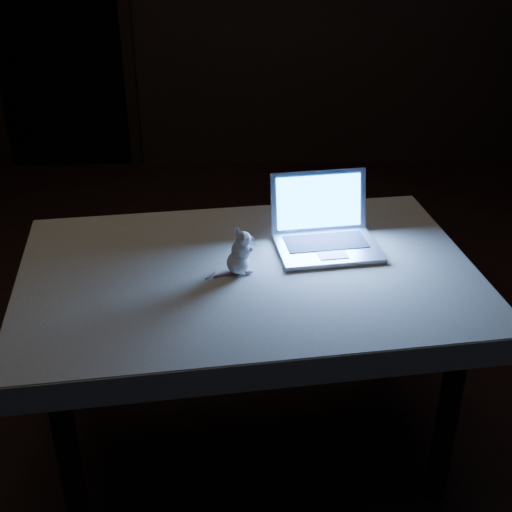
{
  "coord_description": "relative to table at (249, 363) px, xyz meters",
  "views": [
    {
      "loc": [
        0.18,
        -2.47,
        1.89
      ],
      "look_at": [
        0.23,
        -0.53,
        0.83
      ],
      "focal_mm": 48.0,
      "sensor_mm": 36.0,
      "label": 1
    }
  ],
  "objects": [
    {
      "name": "plush_mouse",
      "position": [
        -0.03,
        -0.02,
        0.46
      ],
      "size": [
        0.12,
        0.12,
        0.15
      ],
      "primitive_type": null,
      "rotation": [
        0.0,
        0.0,
        0.04
      ],
      "color": "silver",
      "rests_on": "tablecloth"
    },
    {
      "name": "doorway",
      "position": [
        -1.3,
        3.0,
        0.69
      ],
      "size": [
        1.06,
        0.36,
        2.13
      ],
      "primitive_type": null,
      "color": "black",
      "rests_on": "back_wall"
    },
    {
      "name": "tablecloth",
      "position": [
        -0.01,
        0.05,
        0.34
      ],
      "size": [
        1.62,
        1.18,
        0.09
      ],
      "primitive_type": null,
      "rotation": [
        0.0,
        0.0,
        0.12
      ],
      "color": "beige",
      "rests_on": "table"
    },
    {
      "name": "laptop",
      "position": [
        0.28,
        0.13,
        0.5
      ],
      "size": [
        0.39,
        0.35,
        0.24
      ],
      "primitive_type": null,
      "rotation": [
        0.0,
        0.0,
        0.14
      ],
      "color": "#B9B9BE",
      "rests_on": "tablecloth"
    },
    {
      "name": "floor",
      "position": [
        -0.2,
        0.5,
        -0.38
      ],
      "size": [
        5.0,
        5.0,
        0.0
      ],
      "primitive_type": "plane",
      "color": "black",
      "rests_on": "ground"
    },
    {
      "name": "table",
      "position": [
        0.0,
        0.0,
        0.0
      ],
      "size": [
        1.52,
        1.09,
        0.76
      ],
      "primitive_type": null,
      "rotation": [
        0.0,
        0.0,
        0.13
      ],
      "color": "black",
      "rests_on": "floor"
    }
  ]
}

